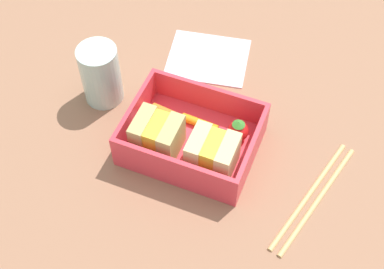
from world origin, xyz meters
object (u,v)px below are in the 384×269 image
at_px(carrot_stick_left, 165,112).
at_px(drinking_glass, 101,74).
at_px(strawberry_far_left, 238,131).
at_px(carrot_stick_far_left, 197,122).
at_px(sandwich_left, 212,154).
at_px(sandwich_center_left, 157,135).
at_px(folded_napkin, 208,58).
at_px(chopstick_pair, 314,196).

height_order(carrot_stick_left, drinking_glass, drinking_glass).
distance_m(strawberry_far_left, carrot_stick_far_left, 0.06).
height_order(sandwich_left, sandwich_center_left, same).
bearing_deg(sandwich_center_left, strawberry_far_left, -149.70).
xyz_separation_m(sandwich_center_left, carrot_stick_left, (0.01, -0.05, -0.02)).
height_order(carrot_stick_far_left, drinking_glass, drinking_glass).
xyz_separation_m(carrot_stick_far_left, carrot_stick_left, (0.05, 0.00, 0.00)).
bearing_deg(carrot_stick_far_left, folded_napkin, -75.37).
height_order(strawberry_far_left, carrot_stick_left, strawberry_far_left).
distance_m(carrot_stick_far_left, folded_napkin, 0.14).
height_order(carrot_stick_left, folded_napkin, carrot_stick_left).
bearing_deg(carrot_stick_left, strawberry_far_left, -179.50).
xyz_separation_m(strawberry_far_left, folded_napkin, (0.09, -0.13, -0.03)).
bearing_deg(sandwich_center_left, drinking_glass, -28.54).
relative_size(carrot_stick_far_left, drinking_glass, 0.57).
xyz_separation_m(sandwich_left, strawberry_far_left, (-0.02, -0.05, -0.01)).
xyz_separation_m(sandwich_left, carrot_stick_far_left, (0.04, -0.05, -0.02)).
bearing_deg(strawberry_far_left, sandwich_center_left, 30.30).
height_order(carrot_stick_far_left, folded_napkin, carrot_stick_far_left).
bearing_deg(carrot_stick_far_left, sandwich_left, 127.87).
bearing_deg(drinking_glass, strawberry_far_left, 177.86).
bearing_deg(sandwich_left, folded_napkin, -67.76).
distance_m(carrot_stick_far_left, carrot_stick_left, 0.05).
relative_size(strawberry_far_left, drinking_glass, 0.38).
distance_m(sandwich_center_left, carrot_stick_far_left, 0.07).
distance_m(sandwich_left, drinking_glass, 0.20).
bearing_deg(carrot_stick_left, sandwich_center_left, 103.32).
xyz_separation_m(carrot_stick_left, drinking_glass, (0.10, -0.01, 0.03)).
bearing_deg(drinking_glass, chopstick_pair, 170.83).
bearing_deg(chopstick_pair, sandwich_center_left, 2.51).
height_order(sandwich_left, carrot_stick_far_left, sandwich_left).
bearing_deg(drinking_glass, sandwich_left, 161.98).
distance_m(strawberry_far_left, drinking_glass, 0.20).
relative_size(sandwich_left, sandwich_center_left, 1.00).
relative_size(sandwich_center_left, carrot_stick_far_left, 1.14).
height_order(sandwich_left, folded_napkin, sandwich_left).
xyz_separation_m(sandwich_center_left, carrot_stick_far_left, (-0.03, -0.05, -0.02)).
bearing_deg(drinking_glass, carrot_stick_far_left, 176.91).
bearing_deg(sandwich_left, drinking_glass, -18.02).
distance_m(sandwich_left, chopstick_pair, 0.14).
bearing_deg(carrot_stick_far_left, drinking_glass, -3.09).
bearing_deg(folded_napkin, strawberry_far_left, 124.80).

